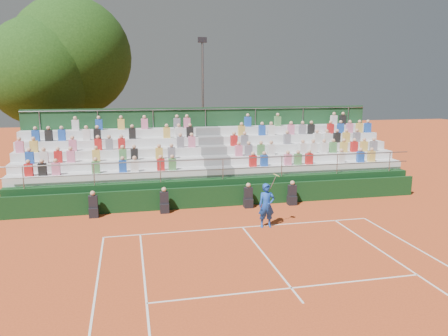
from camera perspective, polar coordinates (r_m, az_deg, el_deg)
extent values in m
plane|color=#C34B20|center=(18.00, 2.43, -7.75)|extent=(90.00, 90.00, 0.00)
cube|color=white|center=(18.00, 2.43, -7.74)|extent=(11.00, 0.06, 0.01)
cube|color=white|center=(15.13, 5.59, -11.55)|extent=(0.06, 6.40, 0.01)
cube|color=white|center=(13.17, 8.77, -15.24)|extent=(8.22, 0.06, 0.01)
cube|color=black|center=(20.83, 0.18, -3.67)|extent=(20.00, 0.15, 1.00)
cube|color=black|center=(20.07, -16.65, -5.56)|extent=(0.40, 0.40, 0.44)
cube|color=black|center=(19.94, -16.72, -4.24)|extent=(0.38, 0.25, 0.55)
sphere|color=tan|center=(19.84, -16.78, -3.18)|extent=(0.22, 0.22, 0.22)
cube|color=black|center=(20.05, -7.78, -5.19)|extent=(0.40, 0.40, 0.44)
cube|color=black|center=(19.92, -7.82, -3.87)|extent=(0.38, 0.25, 0.55)
sphere|color=tan|center=(19.83, -7.85, -2.81)|extent=(0.22, 0.22, 0.22)
cube|color=black|center=(20.72, 3.18, -4.57)|extent=(0.40, 0.40, 0.44)
cube|color=black|center=(20.59, 3.19, -3.28)|extent=(0.38, 0.25, 0.55)
sphere|color=tan|center=(20.50, 3.20, -2.25)|extent=(0.22, 0.22, 0.22)
cube|color=black|center=(21.40, 8.86, -4.18)|extent=(0.40, 0.40, 0.44)
cube|color=black|center=(21.28, 8.89, -2.93)|extent=(0.38, 0.25, 0.55)
sphere|color=tan|center=(21.19, 8.93, -1.93)|extent=(0.22, 0.22, 0.22)
cube|color=black|center=(23.75, -1.46, -1.56)|extent=(20.00, 5.20, 1.20)
cube|color=silver|center=(21.55, -14.70, -1.05)|extent=(9.30, 0.85, 0.42)
cube|color=silver|center=(23.64, 12.17, 0.13)|extent=(9.30, 0.85, 0.42)
cube|color=slate|center=(21.98, -0.63, -0.44)|extent=(1.40, 0.85, 0.42)
cube|color=silver|center=(22.30, -14.67, 0.46)|extent=(9.30, 0.85, 0.42)
cube|color=silver|center=(24.32, 11.38, 1.48)|extent=(9.30, 0.85, 0.42)
cube|color=slate|center=(22.71, -1.07, 1.02)|extent=(1.40, 0.85, 0.42)
cube|color=silver|center=(23.07, -14.65, 1.87)|extent=(9.30, 0.85, 0.42)
cube|color=silver|center=(25.03, 10.64, 2.75)|extent=(9.30, 0.85, 0.42)
cube|color=slate|center=(23.47, -1.49, 2.38)|extent=(1.40, 0.85, 0.42)
cube|color=silver|center=(23.85, -14.63, 3.18)|extent=(9.30, 0.85, 0.42)
cube|color=silver|center=(25.75, 9.93, 3.95)|extent=(9.30, 0.85, 0.42)
cube|color=slate|center=(24.24, -1.88, 3.66)|extent=(1.40, 0.85, 0.42)
cube|color=silver|center=(24.64, -14.62, 4.42)|extent=(9.30, 0.85, 0.42)
cube|color=silver|center=(26.49, 9.27, 5.08)|extent=(9.30, 0.85, 0.42)
cube|color=slate|center=(25.02, -2.24, 4.86)|extent=(1.40, 0.85, 0.42)
cube|color=#184021|center=(25.64, -2.44, 3.01)|extent=(20.00, 0.12, 4.40)
cylinder|color=gray|center=(20.99, -0.15, 1.20)|extent=(20.00, 0.05, 0.05)
cylinder|color=gray|center=(25.33, -2.44, 7.69)|extent=(20.00, 0.05, 0.05)
cube|color=red|center=(21.76, -24.15, -0.23)|extent=(0.36, 0.24, 0.56)
cube|color=black|center=(21.64, -22.63, -0.17)|extent=(0.36, 0.24, 0.56)
cube|color=pink|center=(21.54, -21.09, -0.11)|extent=(0.36, 0.24, 0.56)
cube|color=#4C8C4C|center=(21.34, -16.39, 0.09)|extent=(0.36, 0.24, 0.56)
cube|color=#1E4CB2|center=(21.29, -13.08, 0.23)|extent=(0.36, 0.24, 0.56)
cube|color=silver|center=(21.29, -11.57, 0.29)|extent=(0.36, 0.24, 0.56)
cube|color=red|center=(21.34, -8.26, 0.43)|extent=(0.36, 0.24, 0.56)
cube|color=#4C8C4C|center=(21.39, -6.77, 0.49)|extent=(0.36, 0.24, 0.56)
cube|color=#1E4CB2|center=(22.53, -24.05, 1.22)|extent=(0.36, 0.24, 0.56)
cube|color=silver|center=(22.40, -22.43, 1.30)|extent=(0.36, 0.24, 0.56)
cube|color=red|center=(22.30, -20.84, 1.37)|extent=(0.36, 0.24, 0.56)
cube|color=pink|center=(22.22, -19.37, 1.44)|extent=(0.36, 0.24, 0.56)
cube|color=gold|center=(22.11, -16.36, 1.57)|extent=(0.36, 0.24, 0.56)
cube|color=#4C8C4C|center=(22.05, -13.07, 1.71)|extent=(0.36, 0.24, 0.56)
cube|color=black|center=(22.05, -11.63, 1.77)|extent=(0.36, 0.24, 0.56)
cube|color=gold|center=(22.10, -8.47, 1.90)|extent=(0.36, 0.24, 0.56)
cube|color=slate|center=(22.15, -6.87, 1.96)|extent=(0.36, 0.24, 0.56)
cube|color=pink|center=(23.41, -25.12, 2.52)|extent=(0.36, 0.24, 0.56)
cube|color=gold|center=(23.28, -23.58, 2.60)|extent=(0.36, 0.24, 0.56)
cube|color=pink|center=(22.99, -19.15, 2.82)|extent=(0.36, 0.24, 0.56)
cube|color=red|center=(22.88, -16.11, 2.96)|extent=(0.36, 0.24, 0.56)
cube|color=slate|center=(22.85, -14.75, 3.02)|extent=(0.36, 0.24, 0.56)
cube|color=red|center=(22.83, -13.22, 3.09)|extent=(0.36, 0.24, 0.56)
cube|color=slate|center=(22.99, -5.72, 3.38)|extent=(0.36, 0.24, 0.56)
cube|color=pink|center=(23.06, -4.23, 3.43)|extent=(0.36, 0.24, 0.56)
cube|color=#1E4CB2|center=(24.06, -23.38, 3.87)|extent=(0.36, 0.24, 0.56)
cube|color=black|center=(23.95, -21.91, 3.96)|extent=(0.36, 0.24, 0.56)
cube|color=#1E4CB2|center=(23.85, -20.41, 4.03)|extent=(0.36, 0.24, 0.56)
cube|color=silver|center=(23.72, -17.52, 4.18)|extent=(0.36, 0.24, 0.56)
cube|color=black|center=(23.68, -16.22, 4.24)|extent=(0.36, 0.24, 0.56)
cube|color=black|center=(23.62, -11.88, 4.43)|extent=(0.36, 0.24, 0.56)
cube|color=gold|center=(23.71, -7.49, 4.60)|extent=(0.36, 0.24, 0.56)
cube|color=silver|center=(23.77, -5.92, 4.65)|extent=(0.36, 0.24, 0.56)
cube|color=black|center=(23.85, -4.47, 4.70)|extent=(0.36, 0.24, 0.56)
cube|color=silver|center=(24.58, -18.83, 5.31)|extent=(0.36, 0.24, 0.56)
cube|color=#1E4CB2|center=(24.47, -16.01, 5.46)|extent=(0.36, 0.24, 0.56)
cube|color=gold|center=(24.43, -13.28, 5.58)|extent=(0.36, 0.24, 0.56)
cube|color=pink|center=(24.44, -10.34, 5.70)|extent=(0.36, 0.24, 0.56)
cube|color=slate|center=(24.57, -6.16, 5.84)|extent=(0.36, 0.24, 0.56)
cube|color=pink|center=(24.64, -4.87, 5.88)|extent=(0.36, 0.24, 0.56)
cube|color=red|center=(22.15, 3.78, 0.92)|extent=(0.36, 0.24, 0.56)
cube|color=#1E4CB2|center=(22.32, 5.25, 0.97)|extent=(0.36, 0.24, 0.56)
cube|color=pink|center=(22.74, 8.32, 1.09)|extent=(0.36, 0.24, 0.56)
cube|color=#4C8C4C|center=(22.94, 9.62, 1.14)|extent=(0.36, 0.24, 0.56)
cube|color=red|center=(23.18, 11.05, 1.19)|extent=(0.36, 0.24, 0.56)
cube|color=silver|center=(23.96, 15.05, 1.33)|extent=(0.36, 0.24, 0.56)
cube|color=#1E4CB2|center=(24.49, 17.38, 1.41)|extent=(0.36, 0.24, 0.56)
cube|color=gold|center=(24.82, 18.69, 1.46)|extent=(0.36, 0.24, 0.56)
cube|color=pink|center=(22.75, 1.94, 2.28)|extent=(0.36, 0.24, 0.56)
cube|color=slate|center=(22.89, 3.23, 2.32)|extent=(0.36, 0.24, 0.56)
cube|color=#4C8C4C|center=(23.08, 4.85, 2.37)|extent=(0.36, 0.24, 0.56)
cube|color=silver|center=(23.25, 6.17, 2.41)|extent=(0.36, 0.24, 0.56)
cube|color=silver|center=(23.88, 10.24, 2.53)|extent=(0.36, 0.24, 0.56)
cube|color=silver|center=(24.11, 11.54, 2.56)|extent=(0.36, 0.24, 0.56)
cube|color=silver|center=(24.37, 12.91, 2.60)|extent=(0.36, 0.24, 0.56)
cube|color=#4C8C4C|center=(24.61, 14.04, 2.63)|extent=(0.36, 0.24, 0.56)
cube|color=gold|center=(24.90, 15.36, 2.66)|extent=(0.36, 0.24, 0.56)
cube|color=red|center=(25.19, 16.63, 2.68)|extent=(0.36, 0.24, 0.56)
cube|color=gold|center=(25.49, 17.81, 2.71)|extent=(0.36, 0.24, 0.56)
cube|color=slate|center=(25.79, 18.94, 2.73)|extent=(0.36, 0.24, 0.56)
cube|color=red|center=(23.50, 1.31, 3.60)|extent=(0.36, 0.24, 0.56)
cube|color=slate|center=(23.64, 2.71, 3.64)|extent=(0.36, 0.24, 0.56)
cube|color=slate|center=(24.38, 8.23, 3.77)|extent=(0.36, 0.24, 0.56)
cube|color=silver|center=(25.06, 12.01, 3.83)|extent=(0.36, 0.24, 0.56)
cube|color=silver|center=(25.31, 13.26, 3.85)|extent=(0.36, 0.24, 0.56)
cube|color=black|center=(25.59, 14.52, 3.87)|extent=(0.36, 0.24, 0.56)
cube|color=gold|center=(25.85, 15.67, 3.88)|extent=(0.36, 0.24, 0.56)
cube|color=slate|center=(26.17, 16.93, 3.90)|extent=(0.36, 0.24, 0.56)
cube|color=gold|center=(24.42, 2.30, 4.87)|extent=(0.36, 0.24, 0.56)
cube|color=#1E4CB2|center=(24.75, 4.98, 4.93)|extent=(0.36, 0.24, 0.56)
cube|color=silver|center=(24.91, 6.17, 4.94)|extent=(0.36, 0.24, 0.56)
cube|color=pink|center=(25.32, 8.74, 4.98)|extent=(0.36, 0.24, 0.56)
cube|color=slate|center=(25.58, 10.20, 4.99)|extent=(0.36, 0.24, 0.56)
cube|color=black|center=(25.79, 11.31, 5.00)|extent=(0.36, 0.24, 0.56)
cube|color=red|center=(26.29, 13.73, 5.02)|extent=(0.36, 0.24, 0.56)
cube|color=#1E4CB2|center=(26.58, 14.96, 5.02)|extent=(0.36, 0.24, 0.56)
cube|color=pink|center=(26.85, 16.08, 5.02)|extent=(0.36, 0.24, 0.56)
cube|color=gold|center=(27.16, 17.24, 5.02)|extent=(0.36, 0.24, 0.56)
cube|color=#1E4CB2|center=(27.43, 18.24, 5.02)|extent=(0.36, 0.24, 0.56)
cube|color=#1E4CB2|center=(25.35, 3.11, 6.05)|extent=(0.36, 0.24, 0.56)
cube|color=#4C8C4C|center=(25.89, 7.01, 6.09)|extent=(0.36, 0.24, 0.56)
cube|color=silver|center=(27.28, 14.14, 6.10)|extent=(0.36, 0.24, 0.56)
cube|color=black|center=(27.55, 15.25, 6.09)|extent=(0.36, 0.24, 0.56)
imported|color=#1643AB|center=(17.85, 5.58, -4.90)|extent=(0.69, 0.48, 1.82)
cylinder|color=gray|center=(17.69, 6.41, -1.91)|extent=(0.26, 0.03, 0.51)
cylinder|color=#E5D866|center=(17.67, 6.89, -0.94)|extent=(0.26, 0.28, 0.14)
cylinder|color=#332012|center=(30.59, -22.12, 2.89)|extent=(0.50, 0.50, 3.73)
sphere|color=#17360E|center=(30.34, -22.76, 11.49)|extent=(6.82, 6.82, 6.82)
cylinder|color=#332012|center=(31.66, -18.69, 3.94)|extent=(0.50, 0.50, 4.34)
sphere|color=#17360E|center=(31.49, -19.31, 13.54)|extent=(7.82, 7.82, 7.82)
cylinder|color=gray|center=(30.84, -2.77, 8.19)|extent=(0.16, 0.16, 8.47)
cube|color=black|center=(30.92, -2.85, 16.38)|extent=(0.60, 0.25, 0.35)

